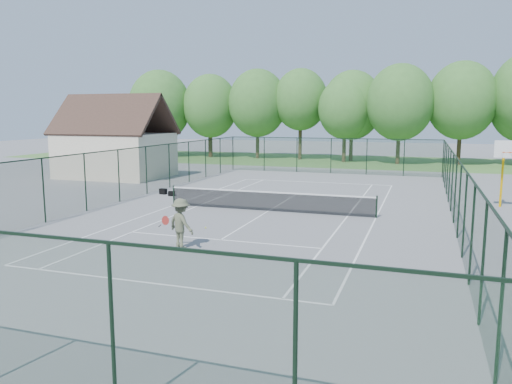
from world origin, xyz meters
TOP-DOWN VIEW (x-y plane):
  - ground at (0.00, 0.00)m, footprint 140.00×140.00m
  - grass_far at (0.00, 30.00)m, footprint 80.00×16.00m
  - court_lines at (0.00, 0.00)m, footprint 11.05×23.85m
  - tennis_net at (0.00, 0.00)m, footprint 11.08×0.08m
  - fence_enclosure at (0.00, 0.00)m, footprint 18.05×36.05m
  - utility_building at (-16.00, 10.00)m, footprint 8.60×6.27m
  - tree_line_far at (0.00, 30.00)m, footprint 39.40×6.40m
  - basketball_goal at (11.61, 4.74)m, footprint 1.20×1.43m
  - sports_bag_a at (-7.97, 3.21)m, footprint 0.48×0.33m
  - sports_bag_b at (-7.12, 2.76)m, footprint 0.42×0.30m
  - tennis_player at (-0.92, -8.01)m, footprint 1.71×1.14m

SIDE VIEW (x-z plane):
  - ground at x=0.00m, z-range 0.00..0.00m
  - court_lines at x=0.00m, z-range 0.00..0.01m
  - grass_far at x=0.00m, z-range 0.00..0.01m
  - sports_bag_b at x=-7.12m, z-range 0.00..0.30m
  - sports_bag_a at x=-7.97m, z-range 0.00..0.36m
  - tennis_net at x=0.00m, z-range 0.03..1.13m
  - tennis_player at x=-0.92m, z-range 0.00..1.89m
  - fence_enclosure at x=0.00m, z-range 0.05..3.07m
  - basketball_goal at x=11.61m, z-range 0.74..4.39m
  - utility_building at x=-16.00m, z-range -0.20..6.44m
  - tree_line_far at x=0.00m, z-range 1.14..10.84m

